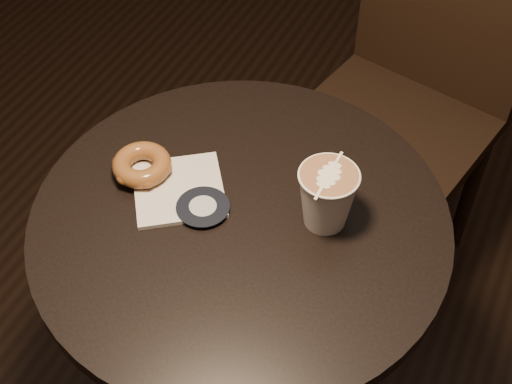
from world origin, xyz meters
TOP-DOWN VIEW (x-y plane):
  - cafe_table at (0.00, 0.00)m, footprint 0.70×0.70m
  - chair at (0.12, 0.69)m, footprint 0.51×0.51m
  - pastry_bag at (-0.12, 0.00)m, footprint 0.21×0.21m
  - doughnut at (-0.19, 0.01)m, footprint 0.10×0.10m
  - latte_cup at (0.13, 0.05)m, footprint 0.10×0.10m

SIDE VIEW (x-z plane):
  - cafe_table at x=0.00m, z-range 0.18..0.93m
  - chair at x=0.12m, z-range 0.06..1.15m
  - pastry_bag at x=-0.12m, z-range 0.75..0.76m
  - doughnut at x=-0.19m, z-range 0.76..0.79m
  - latte_cup at x=0.13m, z-range 0.75..0.86m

